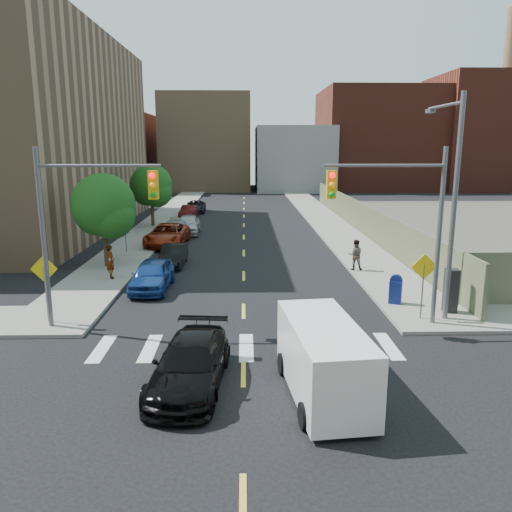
{
  "coord_description": "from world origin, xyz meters",
  "views": [
    {
      "loc": [
        0.06,
        -12.6,
        7.0
      ],
      "look_at": [
        0.59,
        10.03,
        2.0
      ],
      "focal_mm": 35.0,
      "sensor_mm": 36.0,
      "label": 1
    }
  ],
  "objects_px": {
    "parked_car_white": "(188,224)",
    "pedestrian_east": "(355,255)",
    "pedestrian_west": "(111,262)",
    "payphone": "(451,291)",
    "parked_car_maroon": "(189,212)",
    "parked_car_blue": "(152,275)",
    "cargo_van": "(322,356)",
    "mailbox": "(396,289)",
    "parked_car_silver": "(174,230)",
    "parked_car_black": "(173,255)",
    "parked_car_grey": "(195,207)",
    "parked_car_red": "(167,235)",
    "black_sedan": "(190,364)"
  },
  "relations": [
    {
      "from": "parked_car_white",
      "to": "pedestrian_east",
      "type": "xyz_separation_m",
      "value": [
        10.81,
        -12.9,
        0.24
      ]
    },
    {
      "from": "pedestrian_west",
      "to": "pedestrian_east",
      "type": "height_order",
      "value": "pedestrian_west"
    },
    {
      "from": "payphone",
      "to": "pedestrian_east",
      "type": "xyz_separation_m",
      "value": [
        -2.4,
        7.41,
        -0.07
      ]
    },
    {
      "from": "payphone",
      "to": "parked_car_maroon",
      "type": "bearing_deg",
      "value": 123.28
    },
    {
      "from": "parked_car_blue",
      "to": "cargo_van",
      "type": "distance_m",
      "value": 12.83
    },
    {
      "from": "payphone",
      "to": "pedestrian_east",
      "type": "height_order",
      "value": "payphone"
    },
    {
      "from": "mailbox",
      "to": "parked_car_silver",
      "type": "bearing_deg",
      "value": 148.48
    },
    {
      "from": "mailbox",
      "to": "payphone",
      "type": "relative_size",
      "value": 0.71
    },
    {
      "from": "parked_car_white",
      "to": "mailbox",
      "type": "height_order",
      "value": "parked_car_white"
    },
    {
      "from": "parked_car_black",
      "to": "mailbox",
      "type": "xyz_separation_m",
      "value": [
        10.95,
        -8.03,
        0.16
      ]
    },
    {
      "from": "mailbox",
      "to": "payphone",
      "type": "height_order",
      "value": "payphone"
    },
    {
      "from": "parked_car_grey",
      "to": "cargo_van",
      "type": "relative_size",
      "value": 0.92
    },
    {
      "from": "parked_car_red",
      "to": "parked_car_silver",
      "type": "distance_m",
      "value": 2.64
    },
    {
      "from": "cargo_van",
      "to": "payphone",
      "type": "height_order",
      "value": "cargo_van"
    },
    {
      "from": "parked_car_maroon",
      "to": "payphone",
      "type": "relative_size",
      "value": 2.04
    },
    {
      "from": "parked_car_red",
      "to": "pedestrian_east",
      "type": "bearing_deg",
      "value": -30.83
    },
    {
      "from": "parked_car_maroon",
      "to": "mailbox",
      "type": "distance_m",
      "value": 30.89
    },
    {
      "from": "parked_car_blue",
      "to": "pedestrian_east",
      "type": "bearing_deg",
      "value": 17.97
    },
    {
      "from": "parked_car_blue",
      "to": "parked_car_black",
      "type": "bearing_deg",
      "value": 87.61
    },
    {
      "from": "parked_car_black",
      "to": "parked_car_grey",
      "type": "distance_m",
      "value": 24.57
    },
    {
      "from": "parked_car_blue",
      "to": "mailbox",
      "type": "distance_m",
      "value": 11.67
    },
    {
      "from": "parked_car_maroon",
      "to": "pedestrian_west",
      "type": "distance_m",
      "value": 23.79
    },
    {
      "from": "parked_car_blue",
      "to": "parked_car_black",
      "type": "relative_size",
      "value": 1.16
    },
    {
      "from": "parked_car_blue",
      "to": "parked_car_grey",
      "type": "bearing_deg",
      "value": 92.71
    },
    {
      "from": "parked_car_grey",
      "to": "pedestrian_east",
      "type": "xyz_separation_m",
      "value": [
        11.52,
        -26.39,
        0.39
      ]
    },
    {
      "from": "parked_car_red",
      "to": "mailbox",
      "type": "bearing_deg",
      "value": -45.79
    },
    {
      "from": "parked_car_white",
      "to": "black_sedan",
      "type": "distance_m",
      "value": 26.63
    },
    {
      "from": "pedestrian_west",
      "to": "cargo_van",
      "type": "bearing_deg",
      "value": -167.84
    },
    {
      "from": "cargo_van",
      "to": "parked_car_grey",
      "type": "bearing_deg",
      "value": 94.49
    },
    {
      "from": "parked_car_maroon",
      "to": "pedestrian_west",
      "type": "relative_size",
      "value": 2.12
    },
    {
      "from": "parked_car_black",
      "to": "parked_car_silver",
      "type": "xyz_separation_m",
      "value": [
        -1.18,
        8.89,
        0.06
      ]
    },
    {
      "from": "parked_car_blue",
      "to": "parked_car_silver",
      "type": "relative_size",
      "value": 0.93
    },
    {
      "from": "parked_car_blue",
      "to": "pedestrian_west",
      "type": "distance_m",
      "value": 2.97
    },
    {
      "from": "pedestrian_east",
      "to": "parked_car_white",
      "type": "bearing_deg",
      "value": -41.46
    },
    {
      "from": "black_sedan",
      "to": "cargo_van",
      "type": "distance_m",
      "value": 3.88
    },
    {
      "from": "parked_car_blue",
      "to": "mailbox",
      "type": "relative_size",
      "value": 3.33
    },
    {
      "from": "parked_car_maroon",
      "to": "parked_car_red",
      "type": "bearing_deg",
      "value": -84.21
    },
    {
      "from": "parked_car_blue",
      "to": "payphone",
      "type": "xyz_separation_m",
      "value": [
        13.24,
        -4.19,
        0.33
      ]
    },
    {
      "from": "cargo_van",
      "to": "mailbox",
      "type": "distance_m",
      "value": 9.1
    },
    {
      "from": "black_sedan",
      "to": "payphone",
      "type": "bearing_deg",
      "value": 36.31
    },
    {
      "from": "mailbox",
      "to": "black_sedan",
      "type": "bearing_deg",
      "value": -115.57
    },
    {
      "from": "black_sedan",
      "to": "mailbox",
      "type": "distance_m",
      "value": 11.11
    },
    {
      "from": "mailbox",
      "to": "parked_car_red",
      "type": "bearing_deg",
      "value": 153.46
    },
    {
      "from": "parked_car_silver",
      "to": "cargo_van",
      "type": "bearing_deg",
      "value": -67.17
    },
    {
      "from": "parked_car_black",
      "to": "parked_car_maroon",
      "type": "distance_m",
      "value": 20.37
    },
    {
      "from": "parked_car_grey",
      "to": "black_sedan",
      "type": "bearing_deg",
      "value": -86.44
    },
    {
      "from": "parked_car_silver",
      "to": "parked_car_white",
      "type": "xyz_separation_m",
      "value": [
        0.87,
        2.17,
        0.09
      ]
    },
    {
      "from": "parked_car_red",
      "to": "payphone",
      "type": "relative_size",
      "value": 3.0
    },
    {
      "from": "payphone",
      "to": "pedestrian_east",
      "type": "distance_m",
      "value": 7.79
    },
    {
      "from": "parked_car_white",
      "to": "black_sedan",
      "type": "height_order",
      "value": "parked_car_white"
    }
  ]
}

